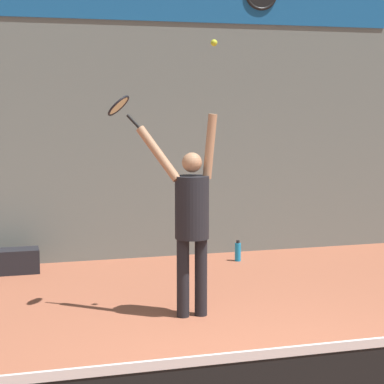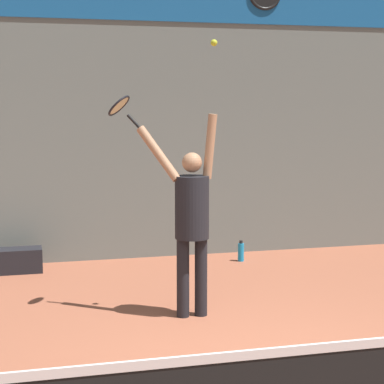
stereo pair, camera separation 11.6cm
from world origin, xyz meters
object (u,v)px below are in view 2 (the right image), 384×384
at_px(tennis_player, 191,215).
at_px(water_bottle, 241,252).
at_px(equipment_bag, 14,261).
at_px(tennis_racket, 120,107).
at_px(tennis_ball, 214,43).

distance_m(tennis_player, water_bottle, 2.78).
bearing_deg(tennis_player, water_bottle, 60.18).
relative_size(water_bottle, equipment_bag, 0.41).
height_order(tennis_racket, tennis_ball, tennis_ball).
height_order(tennis_ball, equipment_bag, tennis_ball).
relative_size(tennis_player, equipment_bag, 2.89).
bearing_deg(tennis_ball, water_bottle, 65.05).
bearing_deg(tennis_player, equipment_bag, 126.60).
xyz_separation_m(tennis_player, tennis_ball, (0.21, -0.09, 1.73)).
bearing_deg(equipment_bag, tennis_ball, -51.36).
relative_size(tennis_player, water_bottle, 7.09).
relative_size(tennis_racket, water_bottle, 1.30).
distance_m(tennis_ball, equipment_bag, 4.13).
bearing_deg(tennis_racket, water_bottle, 44.15).
xyz_separation_m(water_bottle, equipment_bag, (-3.08, 0.12, 0.02)).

